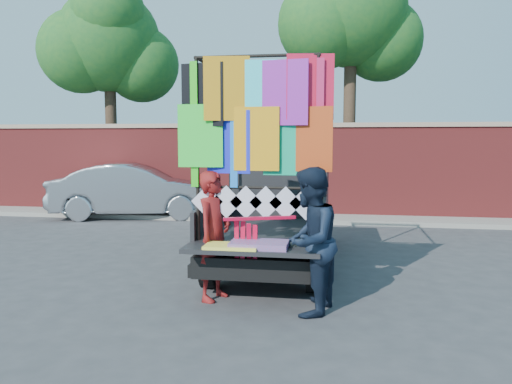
% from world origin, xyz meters
% --- Properties ---
extents(ground, '(90.00, 90.00, 0.00)m').
position_xyz_m(ground, '(0.00, 0.00, 0.00)').
color(ground, '#38383A').
rests_on(ground, ground).
extents(brick_wall, '(30.00, 0.45, 2.61)m').
position_xyz_m(brick_wall, '(0.00, 7.00, 1.33)').
color(brick_wall, maroon).
rests_on(brick_wall, ground).
extents(curb, '(30.00, 1.20, 0.12)m').
position_xyz_m(curb, '(0.00, 6.30, 0.06)').
color(curb, gray).
rests_on(curb, ground).
extents(tree_left, '(4.20, 3.30, 7.05)m').
position_xyz_m(tree_left, '(-6.48, 8.12, 5.12)').
color(tree_left, '#38281C').
rests_on(tree_left, ground).
extents(tree_mid, '(4.20, 3.30, 7.73)m').
position_xyz_m(tree_mid, '(1.02, 8.12, 5.70)').
color(tree_mid, '#38281C').
rests_on(tree_mid, ground).
extents(pickup_truck, '(2.05, 5.14, 3.24)m').
position_xyz_m(pickup_truck, '(-0.35, 2.02, 0.82)').
color(pickup_truck, black).
rests_on(pickup_truck, ground).
extents(sedan, '(4.77, 2.55, 1.49)m').
position_xyz_m(sedan, '(-4.84, 6.12, 0.75)').
color(sedan, '#A8AAAF').
rests_on(sedan, ground).
extents(woman, '(0.59, 0.73, 1.74)m').
position_xyz_m(woman, '(-0.92, -0.51, 0.87)').
color(woman, maroon).
rests_on(woman, ground).
extents(man, '(0.86, 1.01, 1.82)m').
position_xyz_m(man, '(0.37, -0.86, 0.91)').
color(man, black).
rests_on(man, ground).
extents(streamer_bundle, '(0.90, 0.37, 0.65)m').
position_xyz_m(streamer_bundle, '(-0.38, -0.70, 0.96)').
color(streamer_bundle, red).
rests_on(streamer_bundle, ground).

